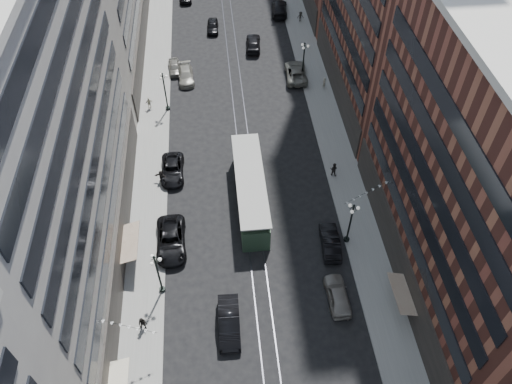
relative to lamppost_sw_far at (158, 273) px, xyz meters
name	(u,v)px	position (x,y,z in m)	size (l,w,h in m)	color
ground	(236,83)	(9.20, 32.00, -3.10)	(220.00, 220.00, 0.00)	black
sidewalk_west	(158,47)	(-1.80, 42.00, -3.02)	(4.00, 180.00, 0.15)	gray
sidewalk_east	(303,39)	(20.20, 42.00, -3.02)	(4.00, 180.00, 0.15)	gray
rail_west	(227,44)	(8.50, 42.00, -3.09)	(0.12, 180.00, 0.02)	#2D2D33
rail_east	(236,43)	(9.90, 42.00, -3.09)	(0.12, 180.00, 0.02)	#2D2D33
building_west_mid	(40,151)	(-7.80, 5.00, 10.90)	(8.00, 36.00, 28.00)	#A6A293
building_east_mid	(474,184)	(26.20, 0.00, 8.90)	(8.00, 30.00, 24.00)	brown
lamppost_sw_far	(158,273)	(0.00, 0.00, 0.00)	(1.03, 1.14, 5.52)	black
lamppost_sw_mid	(165,90)	(0.00, 27.00, 0.00)	(1.03, 1.14, 5.52)	black
lamppost_se_far	(350,222)	(18.40, 4.00, 0.00)	(1.03, 1.14, 5.52)	black
lamppost_se_mid	(304,60)	(18.40, 32.00, 0.00)	(1.03, 1.14, 5.52)	black
streetcar	(250,191)	(9.20, 10.26, -1.37)	(2.99, 13.53, 3.74)	#263D2A
car_2	(171,240)	(0.80, 5.22, -2.23)	(2.86, 6.21, 1.72)	black
car_4	(338,295)	(16.06, -2.48, -2.29)	(1.90, 4.71, 1.60)	gray
car_5	(229,322)	(6.00, -4.27, -2.22)	(1.85, 5.31, 1.75)	black
pedestrian_2	(143,324)	(-1.51, -3.73, -2.13)	(0.80, 0.44, 1.64)	black
car_7	(172,170)	(0.80, 15.22, -2.34)	(2.49, 5.41, 1.50)	black
car_8	(186,75)	(2.40, 33.43, -2.36)	(2.06, 5.07, 1.47)	gray
car_10	(330,242)	(16.56, 3.49, -2.30)	(1.69, 4.86, 1.60)	black
car_11	(296,72)	(17.58, 32.48, -2.26)	(2.78, 6.03, 1.68)	slate
car_12	(279,8)	(17.60, 50.38, -2.22)	(2.46, 6.05, 1.76)	black
car_13	(213,26)	(6.61, 46.08, -2.37)	(1.72, 4.27, 1.46)	black
pedestrian_5	(161,176)	(-0.44, 14.17, -2.19)	(1.41, 0.41, 1.52)	black
pedestrian_6	(149,103)	(-2.30, 27.43, -2.14)	(0.94, 0.43, 1.60)	#B1AC93
pedestrian_7	(334,169)	(18.89, 13.22, -2.06)	(0.86, 0.47, 1.76)	black
pedestrian_8	(324,83)	(20.95, 29.57, -2.16)	(0.58, 0.38, 1.58)	gray
pedestrian_9	(300,17)	(20.57, 47.26, -2.14)	(1.04, 0.43, 1.60)	black
car_extra_0	(174,67)	(0.80, 35.64, -2.41)	(1.62, 4.03, 1.37)	slate
car_extra_2	(253,43)	(12.40, 40.43, -2.21)	(2.09, 5.19, 1.77)	black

